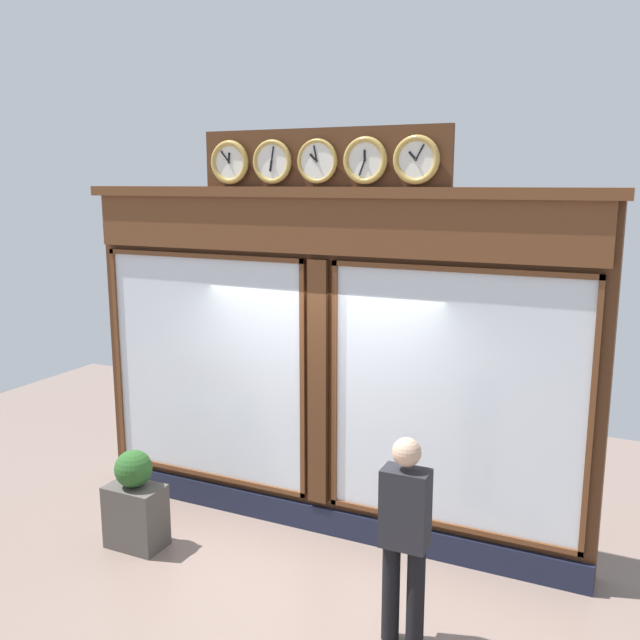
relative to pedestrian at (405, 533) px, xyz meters
name	(u,v)px	position (x,y,z in m)	size (l,w,h in m)	color
shop_facade	(325,360)	(1.34, -1.46, 0.86)	(5.42, 0.42, 4.04)	#4C2B16
pedestrian	(405,533)	(0.00, 0.00, 0.00)	(0.36, 0.23, 1.69)	black
planter_box	(136,516)	(2.86, -0.28, -0.61)	(0.56, 0.36, 0.63)	#4C4742
planter_shrub	(133,469)	(2.86, -0.28, -0.12)	(0.37, 0.37, 0.37)	#285623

